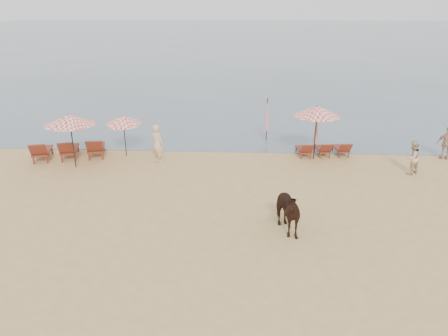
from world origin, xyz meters
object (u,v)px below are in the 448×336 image
at_px(lounger_cluster_left, 69,149).
at_px(lounger_cluster_right, 323,149).
at_px(umbrella_open_left_a, 70,120).
at_px(beachgoer_left, 157,144).
at_px(umbrella_open_left_b, 123,120).
at_px(beachgoer_right_b, 447,143).
at_px(cow, 284,210).
at_px(beachgoer_right_a, 412,158).
at_px(umbrella_closed_right, 316,128).
at_px(umbrella_open_right, 317,111).
at_px(umbrella_closed_left, 267,115).

height_order(lounger_cluster_left, lounger_cluster_right, lounger_cluster_left).
distance_m(umbrella_open_left_a, beachgoer_left, 4.03).
distance_m(lounger_cluster_left, umbrella_open_left_b, 3.02).
bearing_deg(beachgoer_right_b, lounger_cluster_right, 5.97).
distance_m(lounger_cluster_left, beachgoer_right_b, 18.28).
bearing_deg(cow, umbrella_open_left_b, 115.17).
height_order(lounger_cluster_right, beachgoer_right_a, beachgoer_right_a).
bearing_deg(lounger_cluster_left, lounger_cluster_right, -9.95).
distance_m(umbrella_open_left_b, umbrella_closed_right, 9.48).
bearing_deg(umbrella_closed_right, umbrella_open_right, -101.49).
xyz_separation_m(umbrella_open_left_b, beachgoer_right_b, (15.62, 0.31, -1.02)).
distance_m(umbrella_closed_left, beachgoer_right_a, 7.73).
bearing_deg(umbrella_open_right, cow, -114.20).
bearing_deg(umbrella_open_right, lounger_cluster_left, 174.20).
bearing_deg(cow, umbrella_open_right, 54.32).
relative_size(lounger_cluster_right, umbrella_open_left_a, 1.04).
relative_size(umbrella_closed_right, beachgoer_left, 1.13).
xyz_separation_m(umbrella_open_right, beachgoer_left, (-7.46, -0.85, -1.45)).
bearing_deg(lounger_cluster_right, umbrella_open_left_b, 175.11).
height_order(lounger_cluster_left, beachgoer_left, beachgoer_left).
bearing_deg(beachgoer_left, umbrella_open_right, -138.82).
relative_size(lounger_cluster_right, beachgoer_right_a, 1.71).
distance_m(umbrella_closed_left, beachgoer_left, 6.46).
bearing_deg(beachgoer_right_a, umbrella_open_right, -55.54).
height_order(umbrella_open_left_b, umbrella_closed_left, umbrella_closed_left).
bearing_deg(umbrella_closed_right, umbrella_closed_left, 141.04).
xyz_separation_m(umbrella_closed_right, beachgoer_right_a, (3.85, -2.63, -0.53)).
bearing_deg(umbrella_open_left_a, umbrella_closed_left, 49.67).
distance_m(umbrella_open_left_b, umbrella_open_right, 9.26).
bearing_deg(cow, beachgoer_right_a, 22.08).
bearing_deg(umbrella_open_left_a, umbrella_open_left_b, 64.02).
xyz_separation_m(umbrella_open_left_b, umbrella_closed_left, (7.05, 2.83, -0.38)).
relative_size(cow, beachgoer_right_b, 1.15).
bearing_deg(umbrella_closed_right, umbrella_open_left_b, -174.48).
distance_m(cow, beachgoer_right_a, 8.15).
relative_size(umbrella_open_right, beachgoer_right_b, 1.63).
bearing_deg(beachgoer_right_b, umbrella_open_left_a, 13.68).
bearing_deg(beachgoer_left, umbrella_closed_right, -132.33).
bearing_deg(cow, lounger_cluster_left, 126.19).
relative_size(umbrella_open_right, beachgoer_right_a, 1.73).
relative_size(lounger_cluster_left, cow, 1.95).
bearing_deg(lounger_cluster_left, umbrella_open_left_a, -72.01).
bearing_deg(umbrella_open_left_b, umbrella_closed_right, 0.69).
height_order(lounger_cluster_right, umbrella_open_left_a, umbrella_open_left_a).
xyz_separation_m(lounger_cluster_left, cow, (9.87, -6.60, 0.29)).
bearing_deg(umbrella_closed_right, umbrella_open_left_a, -167.14).
height_order(beachgoer_left, beachgoer_right_b, beachgoer_left).
bearing_deg(beachgoer_right_a, cow, 9.59).
distance_m(lounger_cluster_left, beachgoer_left, 4.45).
xyz_separation_m(umbrella_open_left_a, beachgoer_right_b, (17.55, 1.99, -1.46)).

